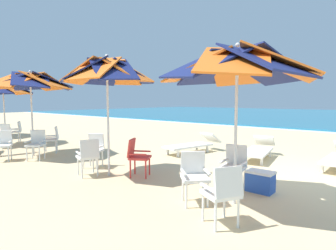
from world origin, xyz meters
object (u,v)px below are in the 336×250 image
plastic_chair_7 (53,138)px  plastic_chair_10 (3,134)px  plastic_chair_2 (223,191)px  plastic_chair_1 (234,164)px  sun_lounger_1 (259,149)px  plastic_chair_3 (137,155)px  beach_umbrella_2 (30,82)px  plastic_chair_9 (16,130)px  beach_umbrella_0 (237,66)px  plastic_chair_6 (3,143)px  plastic_chair_4 (94,148)px  cooler_box (260,181)px  plastic_chair_0 (194,174)px  beach_umbrella_3 (3,89)px  sun_lounger_2 (193,144)px  plastic_chair_8 (36,143)px  beach_umbrella_1 (107,72)px  plastic_chair_5 (88,155)px

plastic_chair_7 → plastic_chair_10: bearing=-162.7°
plastic_chair_2 → plastic_chair_1: bearing=112.1°
sun_lounger_1 → plastic_chair_3: bearing=-110.0°
plastic_chair_2 → plastic_chair_3: (-2.73, 0.95, 0.00)m
plastic_chair_1 → beach_umbrella_2: bearing=-169.9°
plastic_chair_2 → plastic_chair_9: bearing=173.4°
beach_umbrella_0 → plastic_chair_6: beach_umbrella_0 is taller
plastic_chair_4 → cooler_box: size_ratio=1.73×
beach_umbrella_0 → plastic_chair_2: bearing=-72.6°
plastic_chair_0 → plastic_chair_2: 0.95m
plastic_chair_0 → plastic_chair_1: size_ratio=1.00×
beach_umbrella_3 → plastic_chair_0: bearing=-1.4°
beach_umbrella_2 → cooler_box: size_ratio=5.29×
plastic_chair_1 → sun_lounger_2: plastic_chair_1 is taller
plastic_chair_6 → plastic_chair_9: size_ratio=1.00×
plastic_chair_4 → plastic_chair_8: same height
plastic_chair_1 → plastic_chair_7: bearing=-175.4°
plastic_chair_6 → sun_lounger_2: plastic_chair_6 is taller
plastic_chair_2 → beach_umbrella_1: 3.82m
plastic_chair_7 → cooler_box: size_ratio=1.73×
plastic_chair_3 → plastic_chair_10: (-6.48, -0.60, 0.00)m
plastic_chair_5 → plastic_chair_10: (-5.64, 0.12, 0.00)m
plastic_chair_0 → plastic_chair_5: bearing=-174.7°
plastic_chair_2 → plastic_chair_6: same height
beach_umbrella_3 → plastic_chair_10: 1.90m
beach_umbrella_2 → beach_umbrella_3: 3.09m
plastic_chair_1 → plastic_chair_10: size_ratio=1.00×
beach_umbrella_0 → plastic_chair_4: bearing=-179.3°
plastic_chair_1 → plastic_chair_5: 3.23m
plastic_chair_3 → plastic_chair_4: bearing=-175.6°
plastic_chair_8 → beach_umbrella_0: bearing=5.9°
plastic_chair_2 → sun_lounger_2: 5.35m
plastic_chair_5 → plastic_chair_9: (-6.66, 0.96, 0.00)m
plastic_chair_1 → plastic_chair_6: same height
plastic_chair_5 → cooler_box: (3.39, 1.53, -0.30)m
plastic_chair_9 → plastic_chair_10: same height
plastic_chair_7 → plastic_chair_8: 1.03m
plastic_chair_4 → plastic_chair_7: 2.69m
plastic_chair_4 → sun_lounger_2: (0.80, 3.27, -0.22)m
plastic_chair_9 → cooler_box: 10.08m
plastic_chair_0 → plastic_chair_1: (0.19, 1.09, 0.00)m
beach_umbrella_1 → plastic_chair_9: beach_umbrella_1 is taller
plastic_chair_8 → sun_lounger_2: (2.84, 3.85, -0.22)m
beach_umbrella_2 → cooler_box: beach_umbrella_2 is taller
plastic_chair_10 → plastic_chair_4: bearing=5.6°
plastic_chair_6 → cooler_box: 7.05m
beach_umbrella_1 → plastic_chair_5: bearing=-129.1°
plastic_chair_2 → plastic_chair_4: (-4.24, 0.83, 0.00)m
plastic_chair_4 → plastic_chair_10: size_ratio=1.00×
plastic_chair_6 → plastic_chair_3: bearing=18.4°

